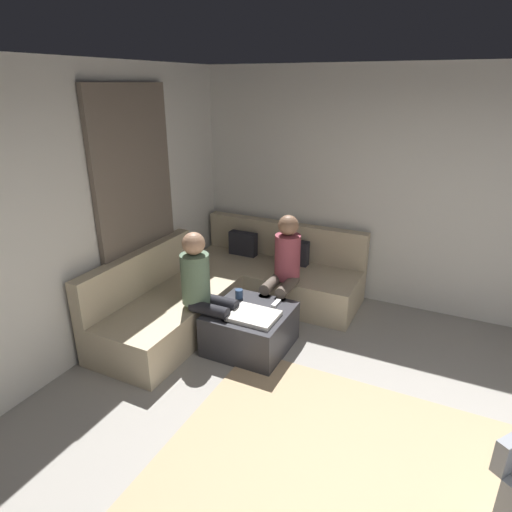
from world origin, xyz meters
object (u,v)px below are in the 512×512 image
game_remote (276,303)px  ottoman (250,329)px  coffee_mug (239,294)px  person_on_couch_back (284,266)px  person_on_couch_side (204,287)px  sectional_couch (230,288)px

game_remote → ottoman: bearing=-129.3°
coffee_mug → game_remote: size_ratio=0.63×
person_on_couch_back → person_on_couch_side: (-0.49, -0.82, 0.00)m
game_remote → person_on_couch_back: size_ratio=0.12×
game_remote → person_on_couch_side: 0.74m
coffee_mug → person_on_couch_back: 0.59m
sectional_couch → person_on_couch_back: bearing=4.9°
ottoman → coffee_mug: 0.38m
ottoman → game_remote: size_ratio=5.07×
coffee_mug → person_on_couch_back: person_on_couch_back is taller
coffee_mug → person_on_couch_side: bearing=-117.8°
sectional_couch → ottoman: sectional_couch is taller
game_remote → person_on_couch_side: person_on_couch_side is taller
game_remote → person_on_couch_side: bearing=-146.1°
ottoman → person_on_couch_back: size_ratio=0.63×
game_remote → person_on_couch_back: 0.49m
coffee_mug → person_on_couch_side: size_ratio=0.08×
person_on_couch_side → game_remote: bearing=123.9°
sectional_couch → game_remote: 0.84m
game_remote → person_on_couch_back: bearing=103.1°
coffee_mug → person_on_couch_back: bearing=57.1°
sectional_couch → person_on_couch_side: person_on_couch_side is taller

